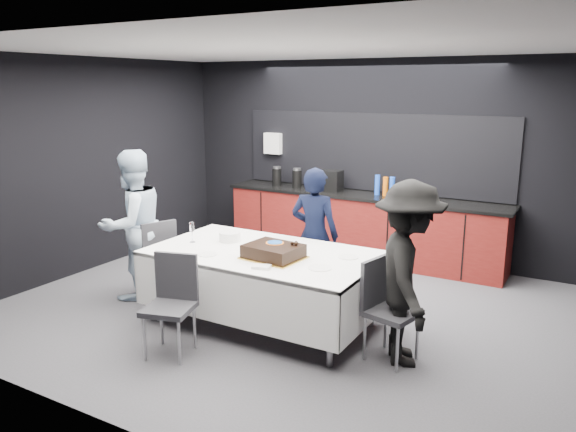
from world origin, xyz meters
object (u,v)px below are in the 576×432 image
object	(u,v)px
cake_assembly	(274,251)
chair_near	(172,297)
plate_stack	(230,236)
champagne_flute	(192,228)
person_center	(315,235)
person_right	(408,274)
chair_right	(385,302)
party_table	(264,264)
chair_left	(156,253)
person_left	(133,225)

from	to	relation	value
cake_assembly	chair_near	distance (m)	1.06
plate_stack	champagne_flute	size ratio (longest dim) A/B	1.03
person_center	person_right	xyz separation A→B (m)	(1.40, -0.93, 0.05)
chair_right	party_table	bearing A→B (deg)	175.93
champagne_flute	chair_left	world-z (taller)	champagne_flute
party_table	person_center	distance (m)	0.88
person_center	person_left	distance (m)	2.10
chair_right	person_left	size ratio (longest dim) A/B	0.53
chair_right	person_right	size ratio (longest dim) A/B	0.56
plate_stack	person_center	bearing A→B (deg)	46.37
party_table	person_center	xyz separation A→B (m)	(0.14, 0.86, 0.13)
person_right	party_table	bearing A→B (deg)	61.80
chair_left	chair_right	world-z (taller)	same
party_table	champagne_flute	distance (m)	0.91
plate_stack	person_right	distance (m)	2.08
plate_stack	person_left	xyz separation A→B (m)	(-1.19, -0.25, 0.04)
plate_stack	person_center	size ratio (longest dim) A/B	0.15
cake_assembly	person_center	size ratio (longest dim) A/B	0.39
cake_assembly	person_left	distance (m)	1.93
party_table	chair_left	world-z (taller)	chair_left
person_left	chair_left	bearing A→B (deg)	126.13
party_table	person_right	world-z (taller)	person_right
plate_stack	person_right	bearing A→B (deg)	-6.00
cake_assembly	person_left	bearing A→B (deg)	178.55
party_table	plate_stack	world-z (taller)	plate_stack
champagne_flute	person_right	xyz separation A→B (m)	(2.39, 0.03, -0.11)
person_left	person_right	distance (m)	3.26
plate_stack	chair_left	world-z (taller)	chair_left
champagne_flute	chair_left	xyz separation A→B (m)	(-0.64, 0.11, -0.40)
cake_assembly	person_right	bearing A→B (deg)	3.43
plate_stack	chair_left	size ratio (longest dim) A/B	0.25
person_left	cake_assembly	bearing A→B (deg)	97.51
chair_right	person_right	bearing A→B (deg)	8.86
party_table	chair_near	bearing A→B (deg)	-112.42
champagne_flute	person_left	xyz separation A→B (m)	(-0.87, -0.00, -0.07)
chair_left	chair_right	bearing A→B (deg)	-2.33
chair_near	person_center	bearing A→B (deg)	73.53
cake_assembly	chair_near	xyz separation A→B (m)	(-0.60, -0.81, -0.31)
person_center	chair_right	bearing A→B (deg)	136.43
champagne_flute	person_right	world-z (taller)	person_right
person_center	person_left	xyz separation A→B (m)	(-1.86, -0.96, 0.09)
cake_assembly	person_left	size ratio (longest dim) A/B	0.34
chair_near	champagne_flute	bearing A→B (deg)	117.87
party_table	champagne_flute	world-z (taller)	champagne_flute
chair_left	person_right	world-z (taller)	person_right
party_table	person_right	size ratio (longest dim) A/B	1.40
champagne_flute	chair_right	distance (m)	2.24
person_center	person_right	world-z (taller)	person_right
chair_right	person_left	xyz separation A→B (m)	(-3.07, -0.00, 0.33)
party_table	person_left	xyz separation A→B (m)	(-1.72, -0.10, 0.22)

